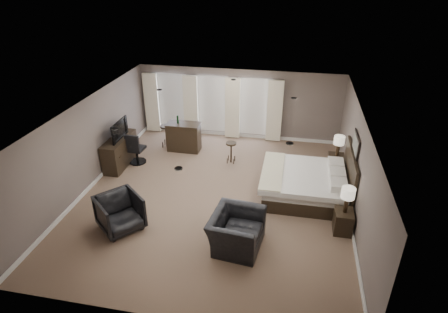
% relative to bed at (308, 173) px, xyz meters
% --- Properties ---
extents(room, '(7.60, 8.60, 2.64)m').
position_rel_bed_xyz_m(room, '(-2.58, -0.52, 0.55)').
color(room, brown).
rests_on(room, ground).
extents(window_bay, '(5.25, 0.20, 2.30)m').
position_rel_bed_xyz_m(window_bay, '(-3.58, 3.58, 0.45)').
color(window_bay, silver).
rests_on(window_bay, room).
extents(bed, '(2.36, 2.25, 1.50)m').
position_rel_bed_xyz_m(bed, '(0.00, 0.00, 0.00)').
color(bed, silver).
rests_on(bed, ground).
extents(nightstand_near, '(0.44, 0.54, 0.59)m').
position_rel_bed_xyz_m(nightstand_near, '(0.89, -1.45, -0.46)').
color(nightstand_near, black).
rests_on(nightstand_near, ground).
extents(nightstand_far, '(0.48, 0.59, 0.64)m').
position_rel_bed_xyz_m(nightstand_far, '(0.89, 1.45, -0.43)').
color(nightstand_far, black).
rests_on(nightstand_far, ground).
extents(lamp_near, '(0.33, 0.33, 0.68)m').
position_rel_bed_xyz_m(lamp_near, '(0.89, -1.45, 0.18)').
color(lamp_near, beige).
rests_on(lamp_near, nightstand_near).
extents(lamp_far, '(0.33, 0.33, 0.67)m').
position_rel_bed_xyz_m(lamp_far, '(0.89, 1.45, 0.23)').
color(lamp_far, beige).
rests_on(lamp_far, nightstand_far).
extents(wall_art, '(0.04, 0.96, 0.56)m').
position_rel_bed_xyz_m(wall_art, '(1.12, 0.00, 1.00)').
color(wall_art, slate).
rests_on(wall_art, room).
extents(dresser, '(0.53, 1.65, 0.96)m').
position_rel_bed_xyz_m(dresser, '(-6.03, 0.72, -0.27)').
color(dresser, black).
rests_on(dresser, ground).
extents(tv, '(0.61, 1.05, 0.14)m').
position_rel_bed_xyz_m(tv, '(-6.03, 0.72, 0.27)').
color(tv, black).
rests_on(tv, dresser).
extents(armchair_near, '(1.00, 1.40, 1.15)m').
position_rel_bed_xyz_m(armchair_near, '(-1.63, -2.47, -0.18)').
color(armchair_near, black).
rests_on(armchair_near, ground).
extents(armchair_far, '(1.35, 1.35, 1.02)m').
position_rel_bed_xyz_m(armchair_far, '(-4.57, -2.40, -0.24)').
color(armchair_far, black).
rests_on(armchair_far, ground).
extents(bar_counter, '(1.18, 0.61, 1.03)m').
position_rel_bed_xyz_m(bar_counter, '(-4.27, 2.17, -0.24)').
color(bar_counter, black).
rests_on(bar_counter, ground).
extents(bar_stool_left, '(0.41, 0.41, 0.82)m').
position_rel_bed_xyz_m(bar_stool_left, '(-4.98, 2.32, -0.34)').
color(bar_stool_left, black).
rests_on(bar_stool_left, ground).
extents(bar_stool_right, '(0.46, 0.46, 0.73)m').
position_rel_bed_xyz_m(bar_stool_right, '(-2.47, 1.58, -0.39)').
color(bar_stool_right, black).
rests_on(bar_stool_right, ground).
extents(desk_chair, '(0.60, 0.60, 1.10)m').
position_rel_bed_xyz_m(desk_chair, '(-5.55, 0.95, -0.20)').
color(desk_chair, black).
rests_on(desk_chair, ground).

